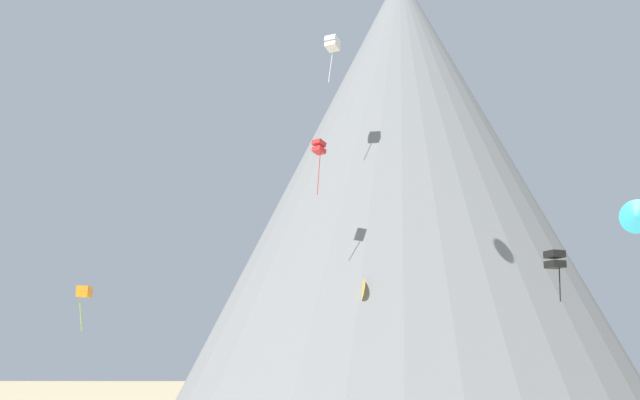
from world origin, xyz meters
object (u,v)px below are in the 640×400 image
object	(u,v)px
rock_massif	(406,189)
kite_gold_low	(363,291)
kite_cyan_low	(636,216)
kite_white_high	(332,44)
kite_red_high	(319,148)
kite_orange_low	(84,292)
kite_black_low	(555,260)

from	to	relation	value
rock_massif	kite_gold_low	distance (m)	26.37
kite_cyan_low	kite_white_high	world-z (taller)	kite_white_high
rock_massif	kite_cyan_low	xyz separation A→B (m)	(11.47, -51.21, -12.65)
kite_red_high	kite_gold_low	bearing A→B (deg)	65.36
kite_white_high	rock_massif	bearing A→B (deg)	89.84
rock_massif	kite_red_high	distance (m)	25.39
kite_orange_low	kite_red_high	bearing A→B (deg)	-64.33
kite_gold_low	kite_red_high	world-z (taller)	kite_red_high
kite_gold_low	kite_black_low	bearing A→B (deg)	-168.36
kite_orange_low	kite_cyan_low	size ratio (longest dim) A/B	1.80
kite_cyan_low	kite_black_low	bearing A→B (deg)	-155.02
kite_gold_low	kite_white_high	world-z (taller)	kite_white_high
kite_gold_low	kite_white_high	distance (m)	27.71
kite_gold_low	kite_white_high	size ratio (longest dim) A/B	0.47
rock_massif	kite_black_low	xyz separation A→B (m)	(6.24, -50.94, -15.39)
kite_red_high	kite_cyan_low	xyz separation A→B (m)	(21.55, -27.92, -12.12)
rock_massif	kite_orange_low	distance (m)	46.27
kite_cyan_low	kite_gold_low	bearing A→B (deg)	147.62
kite_red_high	kite_cyan_low	bearing A→B (deg)	-14.18
kite_gold_low	kite_red_high	size ratio (longest dim) A/B	0.45
kite_orange_low	kite_white_high	size ratio (longest dim) A/B	0.76
rock_massif	kite_white_high	world-z (taller)	rock_massif
kite_orange_low	kite_red_high	distance (m)	26.65
kite_red_high	kite_black_low	size ratio (longest dim) A/B	1.73
rock_massif	kite_black_low	bearing A→B (deg)	-83.02
rock_massif	kite_orange_low	bearing A→B (deg)	-134.82
kite_orange_low	kite_gold_low	size ratio (longest dim) A/B	1.60
kite_white_high	kite_cyan_low	bearing A→B (deg)	-32.67
kite_gold_low	kite_cyan_low	bearing A→B (deg)	-160.47
kite_red_high	kite_white_high	size ratio (longest dim) A/B	1.06
kite_orange_low	kite_black_low	bearing A→B (deg)	-113.04
rock_massif	kite_cyan_low	bearing A→B (deg)	-77.37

